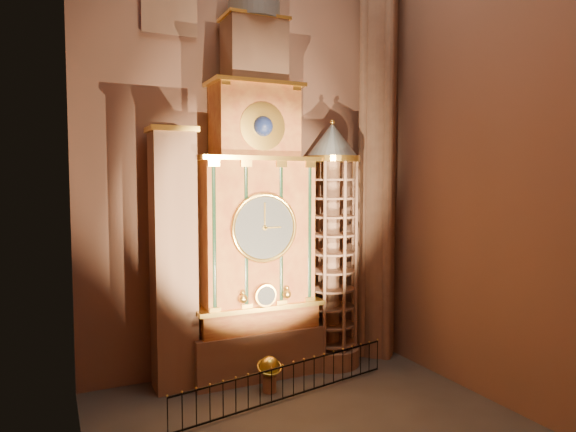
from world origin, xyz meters
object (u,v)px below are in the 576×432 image
portrait_tower (173,259)px  stair_turret (332,247)px  astronomical_clock (255,217)px  celestial_globe (269,371)px  iron_railing (288,382)px

portrait_tower → stair_turret: 6.91m
astronomical_clock → celestial_globe: (-0.18, -1.91, -5.84)m
portrait_tower → celestial_globe: portrait_tower is taller
celestial_globe → astronomical_clock: bearing=84.5°
portrait_tower → stair_turret: bearing=-2.3°
celestial_globe → iron_railing: 1.03m
portrait_tower → stair_turret: size_ratio=0.94×
stair_turret → astronomical_clock: bearing=175.7°
portrait_tower → celestial_globe: size_ratio=7.30×
iron_railing → astronomical_clock: bearing=93.3°
astronomical_clock → iron_railing: size_ratio=1.78×
portrait_tower → astronomical_clock: bearing=-0.3°
astronomical_clock → portrait_tower: bearing=179.7°
celestial_globe → stair_turret: bearing=24.1°
stair_turret → celestial_globe: stair_turret is taller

